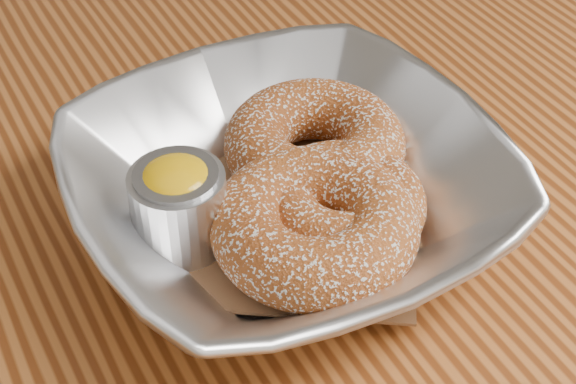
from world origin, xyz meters
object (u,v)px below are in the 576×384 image
donut_front (315,225)px  serving_bowl (288,193)px  donut_extra (342,203)px  table (205,297)px  ramekin (179,204)px  donut_back (315,144)px

donut_front → serving_bowl: bearing=89.7°
serving_bowl → donut_extra: serving_bowl is taller
donut_extra → donut_front: bearing=-155.7°
table → donut_extra: 0.16m
ramekin → donut_front: bearing=-36.2°
table → serving_bowl: serving_bowl is taller
donut_front → donut_extra: donut_front is taller
serving_bowl → donut_back: size_ratio=2.21×
table → donut_back: donut_back is taller
donut_front → donut_extra: bearing=24.3°
ramekin → serving_bowl: bearing=-12.6°
table → donut_back: size_ratio=11.00×
donut_extra → ramekin: (-0.08, 0.03, 0.01)m
table → donut_front: donut_front is taller
donut_front → ramekin: size_ratio=2.04×
donut_back → ramekin: 0.10m
donut_back → donut_extra: (-0.01, -0.05, -0.00)m
donut_back → serving_bowl: bearing=-138.5°
donut_front → donut_extra: 0.03m
ramekin → table: bearing=59.6°
ramekin → donut_back: bearing=10.4°
serving_bowl → ramekin: size_ratio=4.32×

